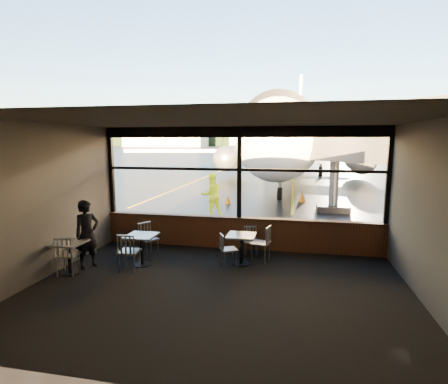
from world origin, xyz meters
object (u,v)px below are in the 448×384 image
(cafe_table_near, at_px, (241,250))
(cafe_table_left, at_px, (70,258))
(cone_nose, at_px, (302,197))
(cone_wing, at_px, (211,175))
(cone_extra, at_px, (228,199))
(ground_crew, at_px, (212,195))
(chair_mid_s, at_px, (129,252))
(airliner, at_px, (294,110))
(jet_bridge, at_px, (345,163))
(cafe_table_mid, at_px, (142,250))
(chair_mid_w, at_px, (149,239))
(passenger, at_px, (87,234))
(chair_near_e, at_px, (261,243))
(chair_near_n, at_px, (251,241))
(chair_near_w, at_px, (229,250))
(chair_left_s, at_px, (68,255))

(cafe_table_near, xyz_separation_m, cafe_table_left, (-3.86, -1.42, -0.00))
(cone_nose, xyz_separation_m, cone_wing, (-7.45, 10.82, -0.02))
(cafe_table_near, height_order, cone_extra, cafe_table_near)
(cafe_table_left, height_order, cone_extra, cafe_table_left)
(cafe_table_left, height_order, ground_crew, ground_crew)
(chair_mid_s, bearing_deg, cone_wing, 93.95)
(cone_extra, bearing_deg, airliner, 77.91)
(cafe_table_near, bearing_deg, ground_crew, 110.84)
(airliner, xyz_separation_m, cone_nose, (0.58, -13.20, -5.52))
(chair_mid_s, distance_m, ground_crew, 6.35)
(jet_bridge, relative_size, cafe_table_mid, 12.92)
(cafe_table_mid, relative_size, chair_mid_w, 0.87)
(cafe_table_left, bearing_deg, airliner, 78.40)
(cafe_table_left, xyz_separation_m, cone_nose, (5.58, 11.16, -0.12))
(passenger, relative_size, cone_wing, 3.53)
(chair_near_e, xyz_separation_m, cone_nose, (1.26, 9.39, -0.21))
(cone_extra, bearing_deg, chair_near_n, -74.80)
(ground_crew, bearing_deg, jet_bridge, 162.73)
(chair_mid_w, height_order, passenger, passenger)
(chair_near_w, bearing_deg, cafe_table_near, 90.20)
(jet_bridge, relative_size, chair_mid_s, 10.60)
(jet_bridge, relative_size, chair_left_s, 10.79)
(passenger, distance_m, cone_extra, 9.62)
(cafe_table_mid, height_order, chair_near_e, chair_near_e)
(airliner, xyz_separation_m, chair_near_n, (-0.99, -22.20, -5.38))
(airliner, xyz_separation_m, jet_bridge, (2.20, -16.12, -3.57))
(airliner, distance_m, ground_crew, 18.54)
(cafe_table_left, height_order, chair_near_e, chair_near_e)
(cone_nose, bearing_deg, cone_extra, -161.33)
(chair_mid_w, relative_size, cone_wing, 1.89)
(cafe_table_mid, height_order, cone_extra, cafe_table_mid)
(jet_bridge, height_order, cafe_table_left, jet_bridge)
(chair_near_n, height_order, chair_left_s, chair_left_s)
(jet_bridge, distance_m, chair_near_w, 8.05)
(cafe_table_left, bearing_deg, chair_mid_w, 51.33)
(airliner, distance_m, cone_wing, 9.14)
(chair_near_w, bearing_deg, chair_mid_s, -95.23)
(cafe_table_left, xyz_separation_m, ground_crew, (1.83, 6.75, 0.53))
(cafe_table_near, height_order, chair_mid_w, chair_mid_w)
(chair_left_s, height_order, ground_crew, ground_crew)
(cafe_table_mid, xyz_separation_m, chair_mid_s, (-0.11, -0.44, 0.09))
(cone_extra, bearing_deg, cafe_table_left, -100.88)
(airliner, bearing_deg, ground_crew, -97.54)
(cone_wing, bearing_deg, chair_mid_s, -81.62)
(cone_wing, bearing_deg, cafe_table_mid, -81.15)
(cone_wing, bearing_deg, jet_bridge, -56.59)
(passenger, relative_size, cone_extra, 3.92)
(passenger, bearing_deg, chair_near_e, -41.75)
(chair_near_e, bearing_deg, airliner, 10.98)
(chair_mid_s, bearing_deg, cone_extra, 81.97)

